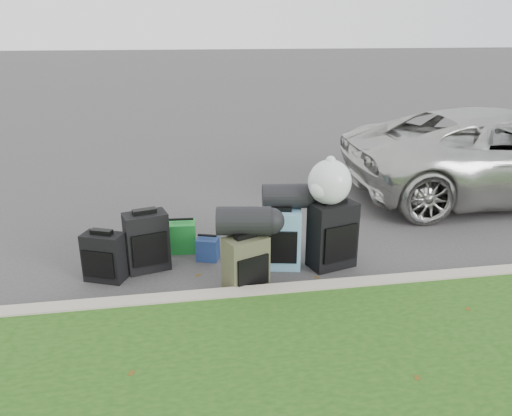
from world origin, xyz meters
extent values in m
plane|color=#383535|center=(0.00, 0.00, 0.00)|extent=(120.00, 120.00, 0.00)
cube|color=#9E937F|center=(0.00, -1.00, 0.07)|extent=(120.00, 0.18, 0.15)
imported|color=#B7B7B2|center=(4.09, 1.61, 0.69)|extent=(5.07, 2.54, 1.38)
cube|color=black|center=(-1.80, -0.25, 0.26)|extent=(0.47, 0.37, 0.52)
cube|color=black|center=(-1.36, -0.07, 0.33)|extent=(0.51, 0.38, 0.66)
cube|color=#363724|center=(-0.36, -0.72, 0.29)|extent=(0.49, 0.41, 0.58)
cube|color=teal|center=(0.09, -0.25, 0.33)|extent=(0.52, 0.37, 0.67)
cube|color=black|center=(0.67, -0.33, 0.37)|extent=(0.56, 0.43, 0.75)
cube|color=#1C7F2C|center=(-0.97, 0.36, 0.18)|extent=(0.34, 0.28, 0.36)
cube|color=navy|center=(-0.69, 0.06, 0.13)|extent=(0.29, 0.26, 0.26)
cylinder|color=black|center=(-0.36, -0.64, 0.73)|extent=(0.59, 0.38, 0.29)
cylinder|color=black|center=(0.16, -0.17, 0.81)|extent=(0.52, 0.33, 0.27)
sphere|color=silver|center=(0.61, -0.31, 0.98)|extent=(0.47, 0.47, 0.47)
camera|label=1|loc=(-1.01, -5.22, 2.54)|focal=35.00mm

